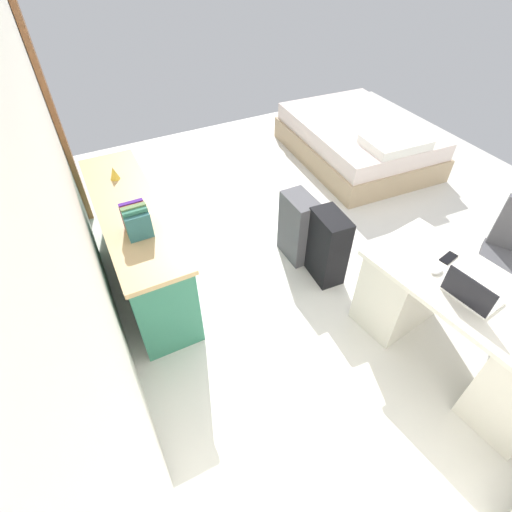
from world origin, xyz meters
The scene contains 14 objects.
ground_plane centered at (0.00, 0.00, 0.00)m, with size 5.90×5.90×0.00m, color silver.
wall_back centered at (0.00, 2.11, 1.34)m, with size 4.90×0.10×2.69m, color white.
door_wooden centered at (1.90, 2.03, 1.02)m, with size 0.88×0.05×2.04m, color brown.
desk centered at (-1.48, -0.03, 0.38)m, with size 1.52×0.85×0.73m.
office_chair centered at (-1.27, -0.78, 0.42)m, with size 0.63×0.63×0.94m.
credenza centered at (0.35, 1.72, 0.39)m, with size 1.80×0.48×0.78m.
bed centered at (1.24, -1.28, 0.24)m, with size 1.98×1.51×0.58m.
suitcase_black centered at (-0.34, 0.28, 0.33)m, with size 0.36×0.22×0.66m, color black.
suitcase_spare_grey centered at (0.00, 0.36, 0.32)m, with size 0.36×0.22×0.65m, color #4C4C51.
laptop centered at (-1.48, 0.07, 0.77)m, with size 0.34×0.26×0.21m.
computer_mouse centered at (-1.22, 0.06, 0.74)m, with size 0.06×0.10×0.03m, color white.
cell_phone_by_mouse centered at (-1.16, -0.11, 0.73)m, with size 0.07×0.14×0.01m, color black.
book_row centered at (0.01, 1.73, 0.89)m, with size 0.19×0.17×0.23m.
figurine_small centered at (0.80, 1.73, 0.84)m, with size 0.08×0.08×0.11m, color gold.
Camera 1 is at (-2.30, 1.96, 2.59)m, focal length 27.49 mm.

